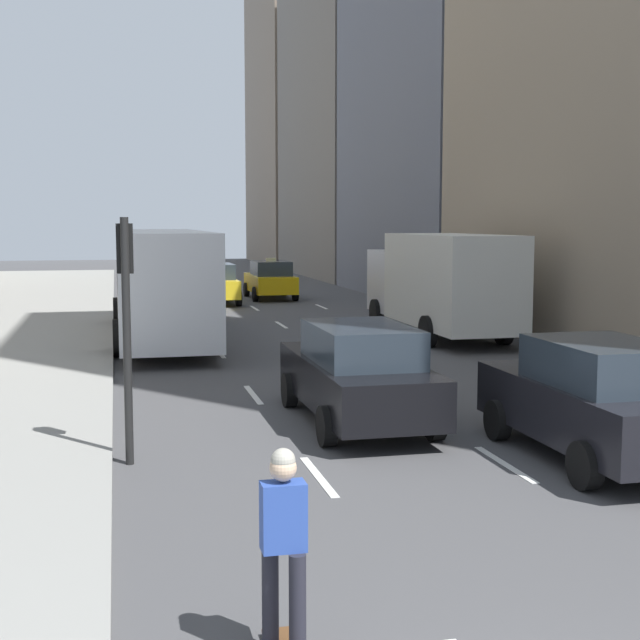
% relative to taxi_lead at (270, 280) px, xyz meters
% --- Properties ---
extents(lane_markings, '(5.72, 56.00, 0.01)m').
position_rel_taxi_lead_xyz_m(lane_markings, '(-1.40, -13.31, -0.87)').
color(lane_markings, white).
rests_on(lane_markings, ground).
extents(building_row_right, '(6.00, 78.14, 36.20)m').
position_rel_taxi_lead_xyz_m(building_row_right, '(8.00, 2.12, 11.86)').
color(building_row_right, gray).
rests_on(building_row_right, ground).
extents(taxi_lead, '(2.02, 4.40, 1.87)m').
position_rel_taxi_lead_xyz_m(taxi_lead, '(0.00, 0.00, 0.00)').
color(taxi_lead, yellow).
rests_on(taxi_lead, ground).
extents(taxi_second, '(2.02, 4.40, 1.87)m').
position_rel_taxi_lead_xyz_m(taxi_second, '(-2.80, -1.93, 0.00)').
color(taxi_second, yellow).
rests_on(taxi_second, ground).
extents(sedan_black_near, '(2.02, 4.99, 1.77)m').
position_rel_taxi_lead_xyz_m(sedan_black_near, '(-2.80, -25.25, 0.02)').
color(sedan_black_near, black).
rests_on(sedan_black_near, ground).
extents(sedan_silver_behind, '(2.02, 4.47, 1.81)m').
position_rel_taxi_lead_xyz_m(sedan_silver_behind, '(0.00, -28.38, 0.04)').
color(sedan_silver_behind, black).
rests_on(sedan_silver_behind, ground).
extents(city_bus, '(2.80, 11.61, 3.25)m').
position_rel_taxi_lead_xyz_m(city_bus, '(-5.61, -13.22, 0.91)').
color(city_bus, silver).
rests_on(city_bus, ground).
extents(box_truck, '(2.58, 8.40, 3.15)m').
position_rel_taxi_lead_xyz_m(box_truck, '(2.80, -14.37, 0.83)').
color(box_truck, silver).
rests_on(box_truck, ground).
extents(skateboarder, '(0.36, 0.80, 1.75)m').
position_rel_taxi_lead_xyz_m(skateboarder, '(-5.62, -33.27, 0.08)').
color(skateboarder, brown).
rests_on(skateboarder, ground).
extents(traffic_light_pole, '(0.24, 0.42, 3.60)m').
position_rel_taxi_lead_xyz_m(traffic_light_pole, '(-6.75, -26.97, 1.53)').
color(traffic_light_pole, black).
rests_on(traffic_light_pole, ground).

